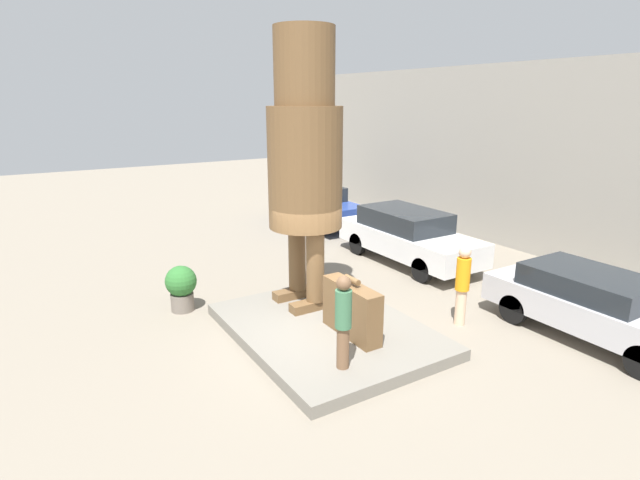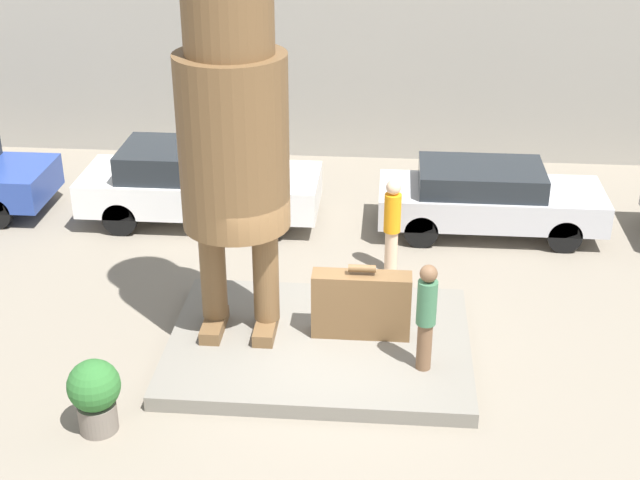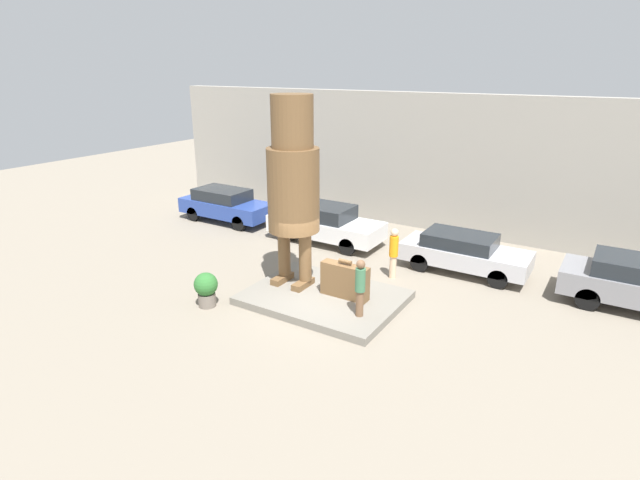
% 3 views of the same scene
% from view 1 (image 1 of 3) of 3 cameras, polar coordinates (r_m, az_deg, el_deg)
% --- Properties ---
extents(ground_plane, '(60.00, 60.00, 0.00)m').
position_cam_1_polar(ground_plane, '(10.66, 0.74, -10.80)').
color(ground_plane, gray).
extents(pedestal, '(4.67, 3.50, 0.23)m').
position_cam_1_polar(pedestal, '(10.60, 0.74, -10.23)').
color(pedestal, slate).
rests_on(pedestal, ground_plane).
extents(building_backdrop, '(28.00, 0.60, 5.89)m').
position_cam_1_polar(building_backdrop, '(16.24, 28.59, 7.45)').
color(building_backdrop, gray).
rests_on(building_backdrop, ground_plane).
extents(statue_figure, '(1.61, 1.61, 5.95)m').
position_cam_1_polar(statue_figure, '(10.78, -1.74, 10.19)').
color(statue_figure, brown).
rests_on(statue_figure, pedestal).
extents(giant_suitcase, '(1.53, 0.39, 1.22)m').
position_cam_1_polar(giant_suitcase, '(9.94, 3.63, -7.96)').
color(giant_suitcase, brown).
rests_on(giant_suitcase, pedestal).
extents(tourist, '(0.29, 0.29, 1.70)m').
position_cam_1_polar(tourist, '(8.62, 2.68, -8.94)').
color(tourist, brown).
rests_on(tourist, pedestal).
extents(parked_car_blue, '(4.52, 1.75, 1.53)m').
position_cam_1_polar(parked_car_blue, '(19.52, -0.50, 4.14)').
color(parked_car_blue, '#284293').
rests_on(parked_car_blue, ground_plane).
extents(parked_car_white, '(4.78, 1.82, 1.59)m').
position_cam_1_polar(parked_car_white, '(15.18, 9.99, 0.57)').
color(parked_car_white, silver).
rests_on(parked_car_white, ground_plane).
extents(parked_car_silver, '(4.38, 1.72, 1.39)m').
position_cam_1_polar(parked_car_silver, '(11.67, 28.86, -6.39)').
color(parked_car_silver, '#B7B7BC').
rests_on(parked_car_silver, ground_plane).
extents(planter_pot, '(0.72, 0.72, 1.08)m').
position_cam_1_polar(planter_pot, '(12.02, -15.57, -5.09)').
color(planter_pot, '#70665B').
rests_on(planter_pot, ground_plane).
extents(worker_hivis, '(0.30, 0.30, 1.79)m').
position_cam_1_polar(worker_hivis, '(11.18, 15.98, -4.64)').
color(worker_hivis, beige).
rests_on(worker_hivis, ground_plane).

